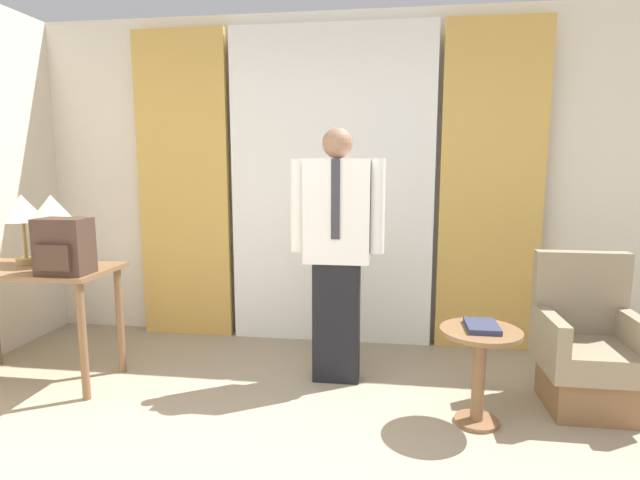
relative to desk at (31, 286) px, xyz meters
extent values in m
cube|color=silver|center=(1.91, 1.22, 0.68)|extent=(10.00, 0.06, 2.70)
cube|color=white|center=(1.91, 1.09, 0.62)|extent=(1.66, 0.06, 2.58)
cube|color=gold|center=(0.65, 1.09, 0.62)|extent=(0.79, 0.06, 2.58)
cube|color=gold|center=(3.17, 1.09, 0.62)|extent=(0.79, 0.06, 2.58)
cube|color=brown|center=(0.00, 0.00, 0.12)|extent=(1.12, 0.56, 0.03)
cylinder|color=brown|center=(0.50, -0.22, -0.28)|extent=(0.05, 0.05, 0.77)
cylinder|color=brown|center=(0.50, 0.22, -0.28)|extent=(0.05, 0.05, 0.77)
cylinder|color=#9E7F47|center=(-0.11, 0.11, 0.15)|extent=(0.13, 0.13, 0.04)
cylinder|color=#9E7F47|center=(-0.11, 0.11, 0.30)|extent=(0.02, 0.02, 0.26)
cone|color=beige|center=(-0.11, 0.11, 0.52)|extent=(0.29, 0.29, 0.18)
cylinder|color=#9E7F47|center=(0.11, 0.11, 0.15)|extent=(0.13, 0.13, 0.04)
cylinder|color=#9E7F47|center=(0.11, 0.11, 0.30)|extent=(0.02, 0.02, 0.26)
cone|color=beige|center=(0.11, 0.11, 0.52)|extent=(0.29, 0.29, 0.18)
cylinder|color=#336638|center=(0.16, -0.10, 0.21)|extent=(0.06, 0.06, 0.16)
cylinder|color=#336638|center=(0.16, -0.10, 0.31)|extent=(0.02, 0.02, 0.05)
cube|color=#422D23|center=(0.37, -0.15, 0.31)|extent=(0.31, 0.20, 0.35)
cube|color=#422D23|center=(0.37, -0.26, 0.26)|extent=(0.22, 0.03, 0.16)
cube|color=black|center=(2.04, 0.31, -0.25)|extent=(0.31, 0.17, 0.83)
cube|color=white|center=(2.04, 0.31, 0.51)|extent=(0.44, 0.20, 0.69)
cube|color=#333338|center=(2.04, 0.20, 0.59)|extent=(0.06, 0.01, 0.52)
cylinder|color=white|center=(1.78, 0.31, 0.54)|extent=(0.10, 0.10, 0.62)
cylinder|color=white|center=(2.31, 0.31, 0.54)|extent=(0.10, 0.10, 0.62)
sphere|color=#936B51|center=(2.04, 0.31, 0.95)|extent=(0.20, 0.20, 0.20)
cube|color=brown|center=(3.61, 0.09, -0.54)|extent=(0.48, 0.46, 0.25)
cube|color=gray|center=(3.61, 0.09, -0.33)|extent=(0.56, 0.55, 0.16)
cube|color=gray|center=(3.61, 0.32, 0.01)|extent=(0.56, 0.10, 0.52)
cube|color=gray|center=(3.36, 0.09, -0.16)|extent=(0.08, 0.55, 0.18)
cube|color=gray|center=(3.85, 0.09, -0.16)|extent=(0.08, 0.55, 0.18)
cylinder|color=brown|center=(2.91, -0.18, -0.66)|extent=(0.25, 0.25, 0.02)
cylinder|color=brown|center=(2.91, -0.18, -0.40)|extent=(0.07, 0.07, 0.54)
cylinder|color=brown|center=(2.91, -0.18, -0.12)|extent=(0.45, 0.45, 0.02)
cube|color=#2D334C|center=(2.92, -0.16, -0.09)|extent=(0.17, 0.25, 0.03)
camera|label=1|loc=(2.39, -2.98, 0.81)|focal=28.00mm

